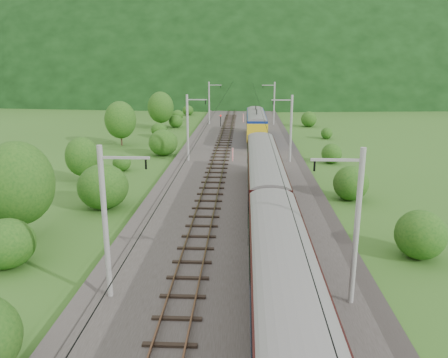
{
  "coord_description": "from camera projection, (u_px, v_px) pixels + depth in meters",
  "views": [
    {
      "loc": [
        0.71,
        -20.09,
        12.18
      ],
      "look_at": [
        -0.98,
        15.08,
        2.6
      ],
      "focal_mm": 35.0,
      "sensor_mm": 36.0,
      "label": 1
    }
  ],
  "objects": [
    {
      "name": "ground",
      "position": [
        229.0,
        304.0,
        22.59
      ],
      "size": [
        600.0,
        600.0,
        0.0
      ],
      "primitive_type": "plane",
      "color": "#2F581B",
      "rests_on": "ground"
    },
    {
      "name": "railbed",
      "position": [
        234.0,
        229.0,
        32.19
      ],
      "size": [
        14.0,
        220.0,
        0.3
      ],
      "primitive_type": "cube",
      "color": "#38332D",
      "rests_on": "ground"
    },
    {
      "name": "track_left",
      "position": [
        202.0,
        226.0,
        32.25
      ],
      "size": [
        2.4,
        220.0,
        0.27
      ],
      "color": "brown",
      "rests_on": "railbed"
    },
    {
      "name": "track_right",
      "position": [
        267.0,
        227.0,
        32.02
      ],
      "size": [
        2.4,
        220.0,
        0.27
      ],
      "color": "brown",
      "rests_on": "railbed"
    },
    {
      "name": "catenary_left",
      "position": [
        188.0,
        126.0,
        52.54
      ],
      "size": [
        2.54,
        192.28,
        8.0
      ],
      "color": "gray",
      "rests_on": "railbed"
    },
    {
      "name": "catenary_right",
      "position": [
        290.0,
        127.0,
        51.97
      ],
      "size": [
        2.54,
        192.28,
        8.0
      ],
      "color": "gray",
      "rests_on": "railbed"
    },
    {
      "name": "overhead_wires",
      "position": [
        235.0,
        136.0,
        30.37
      ],
      "size": [
        4.83,
        198.0,
        0.03
      ],
      "color": "black",
      "rests_on": "ground"
    },
    {
      "name": "mountain_main",
      "position": [
        244.0,
        81.0,
        273.19
      ],
      "size": [
        504.0,
        360.0,
        244.0
      ],
      "primitive_type": "ellipsoid",
      "color": "black",
      "rests_on": "ground"
    },
    {
      "name": "mountain_ridge",
      "position": [
        80.0,
        78.0,
        317.32
      ],
      "size": [
        336.0,
        280.0,
        132.0
      ],
      "primitive_type": "ellipsoid",
      "color": "black",
      "rests_on": "ground"
    },
    {
      "name": "hazard_post_near",
      "position": [
        233.0,
        154.0,
        53.25
      ],
      "size": [
        0.17,
        0.17,
        1.64
      ],
      "primitive_type": "cylinder",
      "color": "red",
      "rests_on": "railbed"
    },
    {
      "name": "hazard_post_far",
      "position": [
        243.0,
        118.0,
        86.71
      ],
      "size": [
        0.18,
        0.18,
        1.68
      ],
      "primitive_type": "cylinder",
      "color": "red",
      "rests_on": "railbed"
    },
    {
      "name": "signal",
      "position": [
        221.0,
        120.0,
        81.01
      ],
      "size": [
        0.24,
        0.24,
        2.15
      ],
      "color": "black",
      "rests_on": "railbed"
    },
    {
      "name": "vegetation_left",
      "position": [
        78.0,
        169.0,
        38.15
      ],
      "size": [
        11.92,
        143.68,
        6.99
      ],
      "color": "#194913",
      "rests_on": "ground"
    },
    {
      "name": "vegetation_right",
      "position": [
        398.0,
        217.0,
        31.27
      ],
      "size": [
        6.23,
        103.37,
        2.87
      ],
      "color": "#194913",
      "rests_on": "ground"
    }
  ]
}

